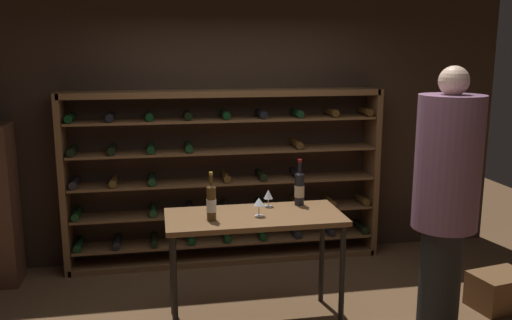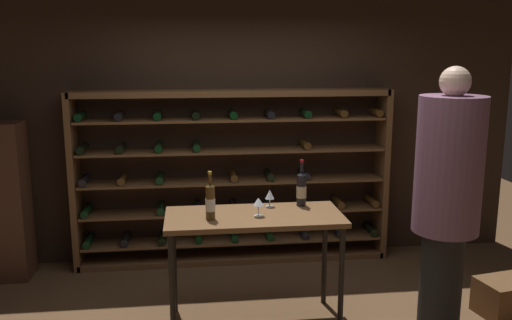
{
  "view_description": "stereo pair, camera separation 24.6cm",
  "coord_description": "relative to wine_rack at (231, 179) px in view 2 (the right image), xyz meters",
  "views": [
    {
      "loc": [
        -0.76,
        -3.74,
        2.17
      ],
      "look_at": [
        -0.02,
        0.27,
        1.34
      ],
      "focal_mm": 37.95,
      "sensor_mm": 36.0,
      "label": 1
    },
    {
      "loc": [
        -0.52,
        -3.77,
        2.17
      ],
      "look_at": [
        -0.02,
        0.27,
        1.34
      ],
      "focal_mm": 37.95,
      "sensor_mm": 36.0,
      "label": 2
    }
  ],
  "objects": [
    {
      "name": "back_wall",
      "position": [
        0.11,
        0.21,
        0.61
      ],
      "size": [
        5.89,
        0.1,
        2.99
      ],
      "primitive_type": "cube",
      "color": "#332319",
      "rests_on": "ground"
    },
    {
      "name": "wine_rack",
      "position": [
        0.0,
        0.0,
        0.0
      ],
      "size": [
        3.21,
        0.32,
        1.78
      ],
      "color": "brown",
      "rests_on": "ground"
    },
    {
      "name": "tasting_table",
      "position": [
        0.07,
        -1.34,
        -0.07
      ],
      "size": [
        1.38,
        0.62,
        0.91
      ],
      "color": "brown",
      "rests_on": "ground"
    },
    {
      "name": "person_bystander_dark_jacket",
      "position": [
        1.39,
        -1.86,
        0.27
      ],
      "size": [
        0.47,
        0.47,
        2.07
      ],
      "rotation": [
        0.0,
        0.0,
        -0.37
      ],
      "color": "black",
      "rests_on": "ground"
    },
    {
      "name": "wine_crate",
      "position": [
        2.19,
        -1.47,
        -0.73
      ],
      "size": [
        0.53,
        0.42,
        0.3
      ],
      "primitive_type": "cube",
      "rotation": [
        0.0,
        0.0,
        0.18
      ],
      "color": "brown",
      "rests_on": "ground"
    },
    {
      "name": "display_cabinet",
      "position": [
        -2.19,
        -0.17,
        -0.12
      ],
      "size": [
        0.44,
        0.36,
        1.52
      ],
      "primitive_type": "cube",
      "color": "#4C2D1E",
      "rests_on": "ground"
    },
    {
      "name": "wine_bottle_amber_reserve",
      "position": [
        0.49,
        -1.13,
        0.17
      ],
      "size": [
        0.08,
        0.08,
        0.39
      ],
      "color": "black",
      "rests_on": "tasting_table"
    },
    {
      "name": "wine_bottle_black_capsule",
      "position": [
        -0.27,
        -1.42,
        0.17
      ],
      "size": [
        0.07,
        0.07,
        0.37
      ],
      "color": "#4C3314",
      "rests_on": "tasting_table"
    },
    {
      "name": "wine_glass_stemmed_center",
      "position": [
        0.1,
        -1.38,
        0.14
      ],
      "size": [
        0.08,
        0.08,
        0.15
      ],
      "color": "silver",
      "rests_on": "tasting_table"
    },
    {
      "name": "wine_glass_stemmed_left",
      "position": [
        0.23,
        -1.14,
        0.13
      ],
      "size": [
        0.07,
        0.07,
        0.14
      ],
      "color": "silver",
      "rests_on": "tasting_table"
    }
  ]
}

